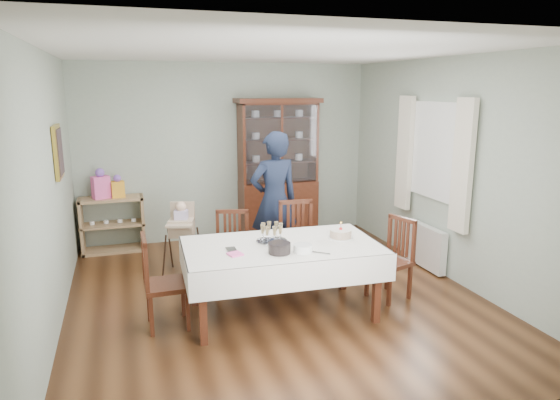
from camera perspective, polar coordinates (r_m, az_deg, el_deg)
name	(u,v)px	position (r m, az deg, el deg)	size (l,w,h in m)	color
floor	(275,297)	(5.80, -0.57, -10.98)	(5.00, 5.00, 0.00)	#593319
room_shell	(261,143)	(5.85, -2.15, 6.57)	(5.00, 5.00, 5.00)	#9EAA99
dining_table	(282,279)	(5.26, 0.18, -9.00)	(2.05, 1.24, 0.76)	#4D2113
china_cabinet	(278,167)	(7.78, -0.23, 3.80)	(1.30, 0.48, 2.18)	#4D2113
sideboard	(113,224)	(7.60, -18.56, -2.66)	(0.90, 0.38, 0.80)	tan
picture_frame	(58,152)	(5.95, -24.05, 5.05)	(0.04, 0.48, 0.58)	gold
window	(436,151)	(6.62, 17.36, 5.37)	(0.04, 1.02, 1.22)	white
curtain_left	(463,166)	(6.10, 20.15, 3.64)	(0.07, 0.30, 1.55)	silver
curtain_right	(405,153)	(7.11, 14.06, 5.23)	(0.07, 0.30, 1.55)	silver
radiator	(425,246)	(6.85, 16.26, -5.06)	(0.10, 0.80, 0.55)	white
chair_far_left	(232,266)	(5.99, -5.47, -7.47)	(0.50, 0.50, 0.91)	#4D2113
chair_far_right	(299,259)	(6.13, 2.17, -6.70)	(0.48, 0.48, 0.98)	#4D2113
chair_end_left	(166,300)	(5.16, -12.95, -11.05)	(0.43, 0.43, 0.94)	#4D2113
chair_end_right	(390,274)	(5.83, 12.42, -8.29)	(0.51, 0.51, 0.91)	#4D2113
woman	(274,201)	(6.44, -0.67, -0.11)	(0.66, 0.43, 1.80)	black
high_chair	(183,245)	(6.54, -11.08, -5.03)	(0.51, 0.51, 0.93)	black
champagne_tray	(272,236)	(5.19, -0.95, -4.19)	(0.33, 0.33, 0.20)	silver
birthday_cake	(341,234)	(5.35, 6.94, -3.89)	(0.27, 0.27, 0.18)	white
plate_stack_dark	(279,248)	(4.86, -0.07, -5.50)	(0.22, 0.22, 0.10)	black
plate_stack_white	(303,248)	(4.89, 2.62, -5.55)	(0.18, 0.18, 0.08)	white
napkin_stack	(235,254)	(4.84, -5.15, -6.17)	(0.13, 0.13, 0.02)	#FF5DAF
cutlery	(228,250)	(4.97, -6.01, -5.70)	(0.12, 0.18, 0.01)	silver
cake_knife	(316,252)	(4.89, 4.14, -5.97)	(0.29, 0.03, 0.01)	silver
gift_bag_pink	(101,185)	(7.46, -19.80, 1.62)	(0.27, 0.22, 0.43)	#FF5DAF
gift_bag_orange	(118,187)	(7.46, -18.04, 1.40)	(0.19, 0.14, 0.33)	#FCA927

